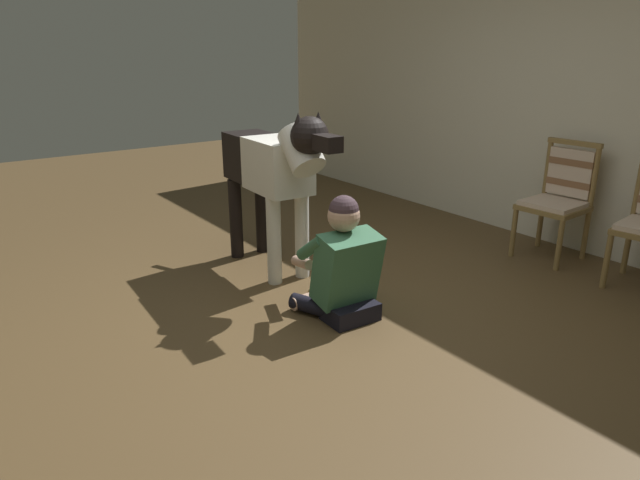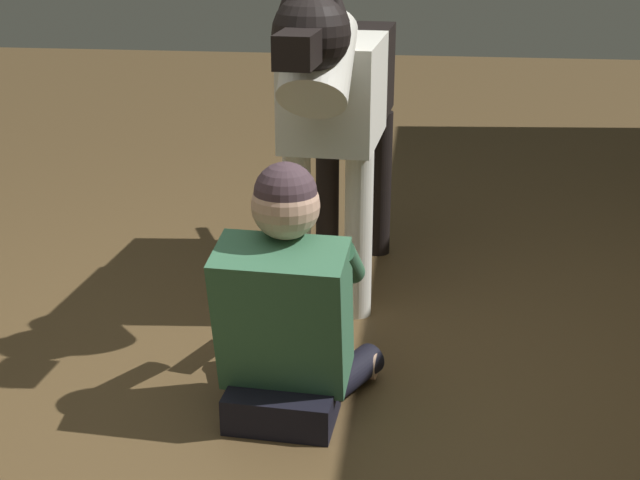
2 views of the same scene
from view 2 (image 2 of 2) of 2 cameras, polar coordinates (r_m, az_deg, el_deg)
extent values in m
plane|color=brown|center=(2.92, -5.51, -10.95)|extent=(14.50, 14.50, 0.00)
cube|color=black|center=(2.82, -2.49, -10.63)|extent=(0.26, 0.35, 0.12)
cylinder|color=black|center=(2.98, -4.73, -8.65)|extent=(0.41, 0.25, 0.11)
cylinder|color=tan|center=(3.10, -2.74, -7.53)|extent=(0.10, 0.36, 0.09)
cylinder|color=black|center=(2.92, 1.22, -9.23)|extent=(0.40, 0.29, 0.11)
cylinder|color=tan|center=(3.07, 0.38, -7.82)|extent=(0.14, 0.37, 0.09)
cube|color=#386A4A|center=(2.72, -2.37, -4.90)|extent=(0.33, 0.42, 0.50)
cylinder|color=#386A4A|center=(2.84, -5.15, -0.94)|extent=(0.30, 0.10, 0.24)
cylinder|color=tan|center=(3.08, -3.16, -2.74)|extent=(0.28, 0.13, 0.12)
cylinder|color=#386A4A|center=(2.77, 1.83, -1.44)|extent=(0.30, 0.10, 0.24)
cylinder|color=tan|center=(3.03, 1.44, -3.10)|extent=(0.27, 0.10, 0.12)
sphere|color=tan|center=(2.63, -2.26, 2.27)|extent=(0.21, 0.21, 0.21)
sphere|color=#413037|center=(2.62, -2.27, 3.03)|extent=(0.19, 0.19, 0.19)
cylinder|color=silver|center=(3.40, 2.52, 0.31)|extent=(0.11, 0.11, 0.67)
cylinder|color=silver|center=(3.44, -1.50, 0.58)|extent=(0.11, 0.11, 0.67)
cylinder|color=black|center=(4.04, 3.90, 3.67)|extent=(0.11, 0.11, 0.67)
cylinder|color=black|center=(4.07, 0.49, 3.86)|extent=(0.11, 0.11, 0.67)
cube|color=silver|center=(3.41, 0.96, 9.71)|extent=(0.56, 0.38, 0.39)
cube|color=black|center=(3.81, 2.01, 10.90)|extent=(0.48, 0.36, 0.37)
cylinder|color=silver|center=(3.03, -0.17, 11.54)|extent=(0.40, 0.27, 0.39)
sphere|color=black|center=(2.91, -0.57, 13.34)|extent=(0.26, 0.26, 0.26)
cube|color=black|center=(2.71, -1.49, 12.31)|extent=(0.20, 0.13, 0.10)
cone|color=black|center=(2.90, 1.04, 15.25)|extent=(0.10, 0.10, 0.12)
cone|color=black|center=(2.93, -2.09, 15.30)|extent=(0.10, 0.10, 0.12)
cylinder|color=black|center=(4.06, 2.55, 10.96)|extent=(0.35, 0.07, 0.23)
cylinder|color=silver|center=(3.16, -0.96, -8.03)|extent=(0.24, 0.24, 0.01)
cylinder|color=tan|center=(3.15, -1.36, -7.53)|extent=(0.18, 0.05, 0.05)
cylinder|color=tan|center=(3.14, -0.57, -7.58)|extent=(0.18, 0.05, 0.05)
cylinder|color=#A84C35|center=(3.14, -0.97, -7.44)|extent=(0.19, 0.04, 0.04)
camera|label=1|loc=(2.59, -89.95, 4.37)|focal=31.80mm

